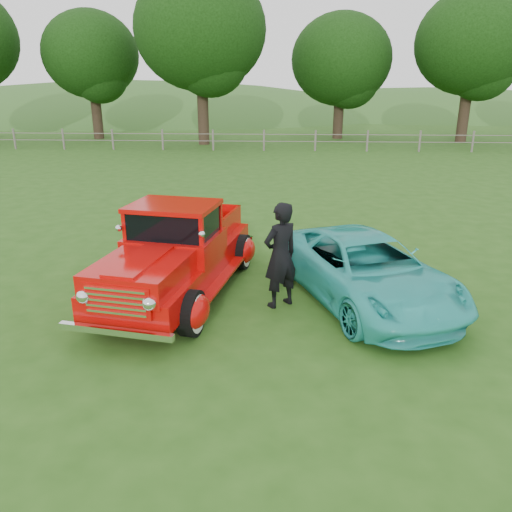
{
  "coord_description": "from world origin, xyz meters",
  "views": [
    {
      "loc": [
        1.08,
        -7.75,
        3.86
      ],
      "look_at": [
        0.62,
        1.2,
        0.71
      ],
      "focal_mm": 35.0,
      "sensor_mm": 36.0,
      "label": 1
    }
  ],
  "objects_px": {
    "tree_mid_west": "(91,55)",
    "man": "(280,255)",
    "tree_mid_east": "(473,42)",
    "tree_near_west": "(200,30)",
    "tree_near_east": "(341,60)",
    "red_pickup": "(177,254)",
    "teal_sedan": "(365,270)"
  },
  "relations": [
    {
      "from": "teal_sedan",
      "to": "tree_mid_west",
      "type": "bearing_deg",
      "value": 96.83
    },
    {
      "from": "tree_mid_east",
      "to": "man",
      "type": "distance_m",
      "value": 29.48
    },
    {
      "from": "tree_mid_west",
      "to": "tree_near_west",
      "type": "relative_size",
      "value": 0.81
    },
    {
      "from": "red_pickup",
      "to": "teal_sedan",
      "type": "xyz_separation_m",
      "value": [
        3.49,
        -0.16,
        -0.18
      ]
    },
    {
      "from": "tree_near_west",
      "to": "teal_sedan",
      "type": "relative_size",
      "value": 2.36
    },
    {
      "from": "tree_near_east",
      "to": "red_pickup",
      "type": "relative_size",
      "value": 1.6
    },
    {
      "from": "tree_mid_west",
      "to": "red_pickup",
      "type": "xyz_separation_m",
      "value": [
        11.15,
        -27.01,
        -4.75
      ]
    },
    {
      "from": "teal_sedan",
      "to": "man",
      "type": "xyz_separation_m",
      "value": [
        -1.55,
        -0.29,
        0.34
      ]
    },
    {
      "from": "tree_near_east",
      "to": "teal_sedan",
      "type": "height_order",
      "value": "tree_near_east"
    },
    {
      "from": "tree_mid_east",
      "to": "red_pickup",
      "type": "distance_m",
      "value": 29.95
    },
    {
      "from": "tree_mid_east",
      "to": "tree_near_east",
      "type": "bearing_deg",
      "value": 165.96
    },
    {
      "from": "tree_mid_west",
      "to": "red_pickup",
      "type": "distance_m",
      "value": 29.6
    },
    {
      "from": "tree_mid_east",
      "to": "teal_sedan",
      "type": "distance_m",
      "value": 28.69
    },
    {
      "from": "tree_near_west",
      "to": "man",
      "type": "relative_size",
      "value": 5.43
    },
    {
      "from": "tree_near_east",
      "to": "man",
      "type": "xyz_separation_m",
      "value": [
        -3.92,
        -28.45,
        -4.29
      ]
    },
    {
      "from": "tree_near_east",
      "to": "man",
      "type": "relative_size",
      "value": 4.34
    },
    {
      "from": "tree_near_east",
      "to": "man",
      "type": "bearing_deg",
      "value": -97.84
    },
    {
      "from": "tree_mid_east",
      "to": "red_pickup",
      "type": "bearing_deg",
      "value": -118.04
    },
    {
      "from": "tree_mid_west",
      "to": "teal_sedan",
      "type": "xyz_separation_m",
      "value": [
        14.64,
        -27.17,
        -4.94
      ]
    },
    {
      "from": "tree_mid_east",
      "to": "man",
      "type": "relative_size",
      "value": 4.92
    },
    {
      "from": "tree_mid_west",
      "to": "man",
      "type": "bearing_deg",
      "value": -64.52
    },
    {
      "from": "tree_near_west",
      "to": "teal_sedan",
      "type": "bearing_deg",
      "value": -74.65
    },
    {
      "from": "tree_mid_west",
      "to": "tree_near_east",
      "type": "distance_m",
      "value": 17.03
    },
    {
      "from": "tree_mid_west",
      "to": "tree_near_east",
      "type": "xyz_separation_m",
      "value": [
        17.0,
        1.0,
        -0.3
      ]
    },
    {
      "from": "man",
      "to": "tree_mid_west",
      "type": "bearing_deg",
      "value": -102.35
    },
    {
      "from": "tree_mid_west",
      "to": "tree_near_east",
      "type": "bearing_deg",
      "value": 3.37
    },
    {
      "from": "tree_mid_west",
      "to": "tree_near_west",
      "type": "bearing_deg",
      "value": -20.56
    },
    {
      "from": "tree_near_west",
      "to": "tree_mid_east",
      "type": "relative_size",
      "value": 1.1
    },
    {
      "from": "red_pickup",
      "to": "man",
      "type": "distance_m",
      "value": 1.99
    },
    {
      "from": "tree_near_east",
      "to": "tree_mid_east",
      "type": "relative_size",
      "value": 0.88
    },
    {
      "from": "tree_near_east",
      "to": "man",
      "type": "distance_m",
      "value": 29.04
    },
    {
      "from": "teal_sedan",
      "to": "tree_near_east",
      "type": "bearing_deg",
      "value": 63.71
    }
  ]
}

